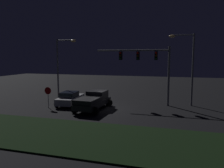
% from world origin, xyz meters
% --- Properties ---
extents(ground_plane, '(80.00, 80.00, 0.00)m').
position_xyz_m(ground_plane, '(0.00, 0.00, 0.00)').
color(ground_plane, black).
extents(grass_median, '(24.09, 6.34, 0.10)m').
position_xyz_m(grass_median, '(0.00, -8.67, 0.05)').
color(grass_median, black).
rests_on(grass_median, ground_plane).
extents(pickup_truck, '(3.06, 5.50, 1.80)m').
position_xyz_m(pickup_truck, '(-1.03, -0.94, 1.00)').
color(pickup_truck, black).
rests_on(pickup_truck, ground_plane).
extents(car_sedan, '(2.72, 4.53, 1.51)m').
position_xyz_m(car_sedan, '(-4.32, 0.33, 0.74)').
color(car_sedan, '#B7B7BC').
rests_on(car_sedan, ground_plane).
extents(traffic_signal_gantry, '(8.32, 0.56, 6.50)m').
position_xyz_m(traffic_signal_gantry, '(3.83, 2.94, 4.90)').
color(traffic_signal_gantry, slate).
rests_on(traffic_signal_gantry, ground_plane).
extents(street_lamp_left, '(2.69, 0.44, 7.58)m').
position_xyz_m(street_lamp_left, '(-6.90, 3.32, 4.83)').
color(street_lamp_left, slate).
rests_on(street_lamp_left, ground_plane).
extents(street_lamp_right, '(2.73, 0.44, 7.87)m').
position_xyz_m(street_lamp_right, '(8.20, 3.69, 4.99)').
color(street_lamp_right, slate).
rests_on(street_lamp_right, ground_plane).
extents(stop_sign, '(0.76, 0.08, 2.23)m').
position_xyz_m(stop_sign, '(-5.82, -1.72, 1.56)').
color(stop_sign, slate).
rests_on(stop_sign, ground_plane).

